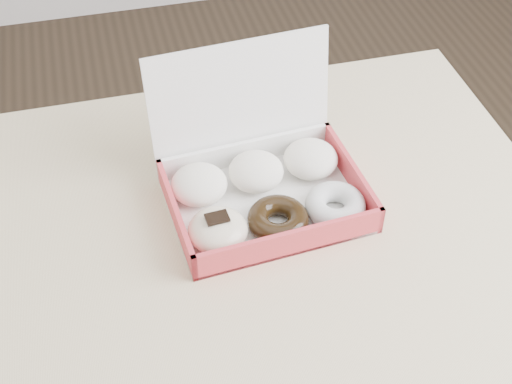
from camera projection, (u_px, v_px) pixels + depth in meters
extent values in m
cube|color=#C9B184|center=(140.00, 290.00, 0.93)|extent=(1.20, 0.80, 0.04)
cylinder|color=#C9B184|center=(394.00, 222.00, 1.53)|extent=(0.05, 0.05, 0.71)
cube|color=white|center=(266.00, 205.00, 1.01)|extent=(0.28, 0.22, 0.01)
cube|color=#D83A41|center=(290.00, 244.00, 0.93)|extent=(0.27, 0.03, 0.04)
cube|color=white|center=(246.00, 153.00, 1.06)|extent=(0.27, 0.03, 0.04)
cube|color=#D83A41|center=(176.00, 217.00, 0.96)|extent=(0.02, 0.20, 0.04)
cube|color=#D83A41|center=(352.00, 175.00, 1.02)|extent=(0.02, 0.20, 0.04)
cube|color=white|center=(241.00, 105.00, 1.02)|extent=(0.27, 0.05, 0.19)
ellipsoid|color=white|center=(199.00, 184.00, 1.00)|extent=(0.09, 0.09, 0.04)
ellipsoid|color=white|center=(256.00, 171.00, 1.02)|extent=(0.09, 0.09, 0.04)
ellipsoid|color=white|center=(311.00, 159.00, 1.04)|extent=(0.09, 0.09, 0.04)
ellipsoid|color=beige|center=(218.00, 230.00, 0.94)|extent=(0.09, 0.09, 0.04)
cube|color=black|center=(217.00, 218.00, 0.92)|extent=(0.03, 0.02, 0.00)
torus|color=black|center=(278.00, 219.00, 0.96)|extent=(0.09, 0.09, 0.03)
torus|color=white|center=(335.00, 205.00, 0.98)|extent=(0.09, 0.09, 0.03)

